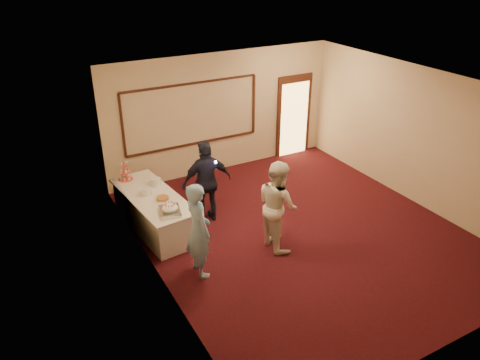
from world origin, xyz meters
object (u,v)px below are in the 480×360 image
buffet_table (154,212)px  pavlova_tray (170,209)px  cupcake_stand (125,172)px  man (198,230)px  plate_stack_a (147,191)px  tart (163,198)px  woman (278,205)px  guest (207,182)px  plate_stack_b (156,182)px

buffet_table → pavlova_tray: bearing=-85.4°
pavlova_tray → cupcake_stand: size_ratio=1.22×
pavlova_tray → man: (0.15, -0.95, 0.03)m
buffet_table → man: size_ratio=1.37×
cupcake_stand → plate_stack_a: (0.17, -0.88, -0.09)m
tart → woman: (1.74, -1.42, 0.09)m
cupcake_stand → plate_stack_a: 0.90m
tart → plate_stack_a: bearing=121.6°
buffet_table → plate_stack_a: plate_stack_a is taller
guest → buffet_table: bearing=-6.4°
plate_stack_a → buffet_table: bearing=-33.3°
cupcake_stand → guest: (1.36, -1.15, -0.04)m
tart → guest: (0.98, 0.07, 0.10)m
plate_stack_a → tart: size_ratio=0.68×
man → woman: size_ratio=1.00×
buffet_table → plate_stack_a: bearing=146.7°
pavlova_tray → plate_stack_b: 1.18m
buffet_table → woman: bearing=-42.3°
pavlova_tray → plate_stack_a: pavlova_tray is taller
cupcake_stand → guest: bearing=-40.3°
man → woman: bearing=-87.9°
plate_stack_a → woman: bearing=-41.9°
buffet_table → plate_stack_b: bearing=58.2°
buffet_table → cupcake_stand: cupcake_stand is taller
buffet_table → plate_stack_b: size_ratio=11.85×
woman → buffet_table: bearing=49.9°
pavlova_tray → tart: bearing=84.2°
plate_stack_b → man: size_ratio=0.12×
buffet_table → cupcake_stand: 1.12m
plate_stack_b → man: bearing=-90.0°
pavlova_tray → guest: 1.21m
tart → cupcake_stand: bearing=107.1°
plate_stack_b → guest: 1.05m
pavlova_tray → tart: pavlova_tray is taller
tart → man: (0.09, -1.49, 0.08)m
plate_stack_a → plate_stack_b: plate_stack_b is taller
buffet_table → plate_stack_a: 0.47m
cupcake_stand → woman: bearing=-51.2°
tart → woman: bearing=-39.1°
guest → woman: bearing=121.7°
buffet_table → tart: tart is taller
plate_stack_a → plate_stack_b: bearing=44.1°
cupcake_stand → guest: size_ratio=0.26×
cupcake_stand → buffet_table: bearing=-74.8°
buffet_table → man: 1.85m
man → woman: 1.65m
woman → guest: bearing=29.3°
plate_stack_a → plate_stack_b: 0.42m
pavlova_tray → man: size_ratio=0.32×
pavlova_tray → plate_stack_a: bearing=99.8°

